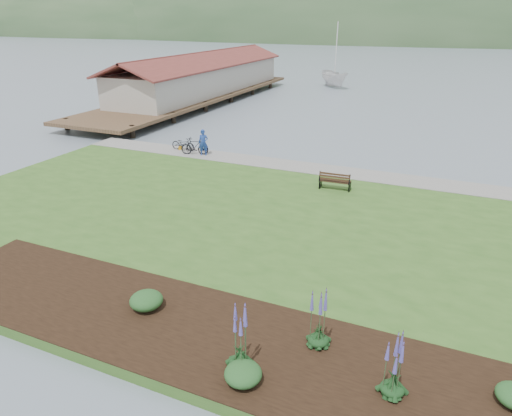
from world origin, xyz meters
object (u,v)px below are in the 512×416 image
(bicycle_a, at_px, (183,144))
(sailboat, at_px, (334,87))
(park_bench, at_px, (335,181))
(person, at_px, (203,140))

(bicycle_a, xyz_separation_m, sailboat, (1.27, 36.79, -0.88))
(park_bench, xyz_separation_m, person, (-9.84, 2.89, 0.53))
(bicycle_a, bearing_deg, person, -102.58)
(person, relative_size, bicycle_a, 1.13)
(sailboat, bearing_deg, bicycle_a, -132.92)
(park_bench, distance_m, bicycle_a, 12.26)
(bicycle_a, distance_m, sailboat, 36.82)
(park_bench, xyz_separation_m, sailboat, (-10.51, 40.20, -0.92))
(bicycle_a, height_order, sailboat, sailboat)
(park_bench, distance_m, sailboat, 41.56)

